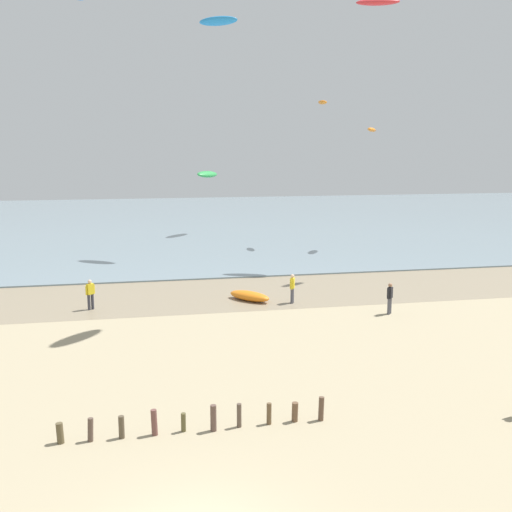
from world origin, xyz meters
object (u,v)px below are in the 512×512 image
at_px(person_by_waterline, 390,297).
at_px(person_left_flank, 90,294).
at_px(kite_aloft_2, 372,130).
at_px(kite_aloft_8, 218,21).
at_px(person_nearest_camera, 292,288).
at_px(kite_aloft_0, 207,174).
at_px(grounded_kite, 249,296).
at_px(kite_aloft_4, 378,2).
at_px(kite_aloft_9, 323,102).

bearing_deg(person_by_waterline, person_left_flank, 165.51).
xyz_separation_m(kite_aloft_2, kite_aloft_8, (-13.41, 0.12, 8.52)).
xyz_separation_m(person_nearest_camera, kite_aloft_0, (-1.37, 29.31, 5.38)).
xyz_separation_m(person_left_flank, grounded_kite, (9.06, 0.24, -0.64)).
xyz_separation_m(person_nearest_camera, person_by_waterline, (4.58, -3.31, 0.00)).
distance_m(person_left_flank, kite_aloft_4, 29.27).
bearing_deg(person_nearest_camera, grounded_kite, 155.71).
relative_size(person_nearest_camera, kite_aloft_8, 0.50).
bearing_deg(kite_aloft_2, kite_aloft_9, -99.68).
xyz_separation_m(kite_aloft_4, kite_aloft_8, (-10.74, 7.06, -0.35)).
bearing_deg(kite_aloft_2, person_by_waterline, 8.58).
relative_size(kite_aloft_0, kite_aloft_9, 1.84).
height_order(kite_aloft_4, kite_aloft_9, kite_aloft_4).
height_order(kite_aloft_8, kite_aloft_9, kite_aloft_8).
xyz_separation_m(grounded_kite, kite_aloft_8, (0.64, 16.69, 18.76)).
height_order(grounded_kite, kite_aloft_4, kite_aloft_4).
distance_m(kite_aloft_2, kite_aloft_4, 11.57).
xyz_separation_m(person_by_waterline, kite_aloft_2, (7.14, 20.93, 9.60)).
distance_m(person_nearest_camera, kite_aloft_0, 29.83).
xyz_separation_m(person_left_flank, kite_aloft_8, (9.70, 16.93, 18.12)).
relative_size(kite_aloft_2, kite_aloft_4, 0.69).
bearing_deg(kite_aloft_8, kite_aloft_2, 34.20).
relative_size(person_nearest_camera, kite_aloft_4, 0.54).
relative_size(person_by_waterline, kite_aloft_8, 0.50).
distance_m(person_by_waterline, kite_aloft_8, 28.48).
relative_size(kite_aloft_2, kite_aloft_8, 0.64).
height_order(person_by_waterline, kite_aloft_2, kite_aloft_2).
height_order(kite_aloft_2, kite_aloft_9, kite_aloft_9).
height_order(kite_aloft_4, kite_aloft_8, kite_aloft_4).
xyz_separation_m(kite_aloft_8, kite_aloft_9, (9.76, 2.64, -6.04)).
distance_m(person_by_waterline, grounded_kite, 8.20).
relative_size(kite_aloft_0, kite_aloft_8, 1.04).
bearing_deg(kite_aloft_8, kite_aloft_4, 1.43).
height_order(person_left_flank, kite_aloft_0, kite_aloft_0).
bearing_deg(person_nearest_camera, person_by_waterline, -35.90).
distance_m(person_by_waterline, kite_aloft_0, 33.59).
bearing_deg(kite_aloft_0, person_left_flank, -162.38).
bearing_deg(kite_aloft_9, kite_aloft_0, -131.30).
relative_size(person_left_flank, kite_aloft_4, 0.54).
bearing_deg(grounded_kite, kite_aloft_0, -43.31).
distance_m(person_by_waterline, person_left_flank, 16.49).
xyz_separation_m(person_nearest_camera, kite_aloft_9, (8.07, 20.38, 12.08)).
height_order(person_left_flank, kite_aloft_9, kite_aloft_9).
xyz_separation_m(kite_aloft_2, kite_aloft_4, (-2.67, -6.93, 8.87)).
height_order(grounded_kite, kite_aloft_0, kite_aloft_0).
bearing_deg(kite_aloft_2, grounded_kite, -12.88).
bearing_deg(person_left_flank, kite_aloft_0, 70.63).
relative_size(grounded_kite, kite_aloft_8, 0.82).
distance_m(kite_aloft_2, kite_aloft_8, 15.89).
distance_m(kite_aloft_0, kite_aloft_2, 18.05).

